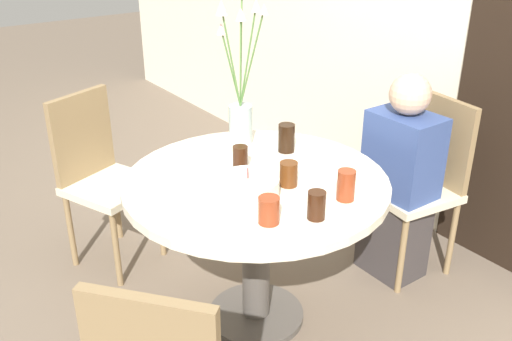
{
  "coord_description": "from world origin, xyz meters",
  "views": [
    {
      "loc": [
        1.77,
        -1.28,
        1.82
      ],
      "look_at": [
        0.0,
        0.0,
        0.78
      ],
      "focal_mm": 40.0,
      "sensor_mm": 36.0,
      "label": 1
    }
  ],
  "objects_px": {
    "drink_glass_4": "(286,138)",
    "side_plate": "(207,178)",
    "drink_glass_5": "(269,210)",
    "flower_vase": "(240,98)",
    "birthday_cake": "(248,189)",
    "chair_left_flank": "(99,170)",
    "drink_glass_2": "(289,174)",
    "drink_glass_3": "(240,158)",
    "chair_right_flank": "(423,175)",
    "drink_glass_0": "(316,205)",
    "drink_glass_1": "(346,185)",
    "person_boy": "(399,185)"
  },
  "relations": [
    {
      "from": "chair_left_flank",
      "to": "birthday_cake",
      "type": "height_order",
      "value": "chair_left_flank"
    },
    {
      "from": "side_plate",
      "to": "drink_glass_3",
      "type": "relative_size",
      "value": 1.88
    },
    {
      "from": "birthday_cake",
      "to": "person_boy",
      "type": "xyz_separation_m",
      "value": [
        -0.02,
        0.95,
        -0.27
      ]
    },
    {
      "from": "birthday_cake",
      "to": "drink_glass_3",
      "type": "xyz_separation_m",
      "value": [
        -0.24,
        0.13,
        0.01
      ]
    },
    {
      "from": "flower_vase",
      "to": "drink_glass_3",
      "type": "distance_m",
      "value": 0.36
    },
    {
      "from": "drink_glass_3",
      "to": "chair_left_flank",
      "type": "bearing_deg",
      "value": -155.74
    },
    {
      "from": "drink_glass_4",
      "to": "side_plate",
      "type": "bearing_deg",
      "value": -84.95
    },
    {
      "from": "drink_glass_1",
      "to": "drink_glass_2",
      "type": "bearing_deg",
      "value": -155.37
    },
    {
      "from": "chair_left_flank",
      "to": "drink_glass_3",
      "type": "height_order",
      "value": "chair_left_flank"
    },
    {
      "from": "birthday_cake",
      "to": "drink_glass_3",
      "type": "relative_size",
      "value": 2.28
    },
    {
      "from": "person_boy",
      "to": "drink_glass_0",
      "type": "bearing_deg",
      "value": -70.56
    },
    {
      "from": "flower_vase",
      "to": "side_plate",
      "type": "height_order",
      "value": "flower_vase"
    },
    {
      "from": "chair_left_flank",
      "to": "birthday_cake",
      "type": "bearing_deg",
      "value": -99.06
    },
    {
      "from": "birthday_cake",
      "to": "drink_glass_0",
      "type": "relative_size",
      "value": 2.27
    },
    {
      "from": "birthday_cake",
      "to": "drink_glass_0",
      "type": "xyz_separation_m",
      "value": [
        0.27,
        0.12,
        0.01
      ]
    },
    {
      "from": "flower_vase",
      "to": "birthday_cake",
      "type": "bearing_deg",
      "value": -31.47
    },
    {
      "from": "drink_glass_0",
      "to": "drink_glass_3",
      "type": "xyz_separation_m",
      "value": [
        -0.52,
        0.01,
        -0.0
      ]
    },
    {
      "from": "chair_right_flank",
      "to": "drink_glass_4",
      "type": "distance_m",
      "value": 0.79
    },
    {
      "from": "chair_right_flank",
      "to": "drink_glass_0",
      "type": "distance_m",
      "value": 1.06
    },
    {
      "from": "flower_vase",
      "to": "drink_glass_2",
      "type": "xyz_separation_m",
      "value": [
        0.51,
        -0.1,
        -0.17
      ]
    },
    {
      "from": "chair_right_flank",
      "to": "drink_glass_3",
      "type": "xyz_separation_m",
      "value": [
        -0.25,
        -0.98,
        0.26
      ]
    },
    {
      "from": "drink_glass_2",
      "to": "flower_vase",
      "type": "bearing_deg",
      "value": 168.37
    },
    {
      "from": "chair_right_flank",
      "to": "birthday_cake",
      "type": "relative_size",
      "value": 3.74
    },
    {
      "from": "drink_glass_5",
      "to": "person_boy",
      "type": "bearing_deg",
      "value": 102.24
    },
    {
      "from": "drink_glass_1",
      "to": "drink_glass_2",
      "type": "height_order",
      "value": "drink_glass_1"
    },
    {
      "from": "birthday_cake",
      "to": "drink_glass_2",
      "type": "xyz_separation_m",
      "value": [
        0.0,
        0.21,
        0.01
      ]
    },
    {
      "from": "drink_glass_2",
      "to": "drink_glass_4",
      "type": "relative_size",
      "value": 0.77
    },
    {
      "from": "drink_glass_0",
      "to": "chair_left_flank",
      "type": "bearing_deg",
      "value": -165.16
    },
    {
      "from": "drink_glass_4",
      "to": "drink_glass_5",
      "type": "relative_size",
      "value": 1.29
    },
    {
      "from": "drink_glass_4",
      "to": "drink_glass_2",
      "type": "bearing_deg",
      "value": -37.07
    },
    {
      "from": "drink_glass_2",
      "to": "drink_glass_1",
      "type": "bearing_deg",
      "value": 24.63
    },
    {
      "from": "birthday_cake",
      "to": "side_plate",
      "type": "bearing_deg",
      "value": -170.26
    },
    {
      "from": "birthday_cake",
      "to": "person_boy",
      "type": "bearing_deg",
      "value": 91.09
    },
    {
      "from": "drink_glass_5",
      "to": "flower_vase",
      "type": "bearing_deg",
      "value": 153.3
    },
    {
      "from": "side_plate",
      "to": "person_boy",
      "type": "distance_m",
      "value": 1.04
    },
    {
      "from": "birthday_cake",
      "to": "drink_glass_1",
      "type": "relative_size",
      "value": 1.99
    },
    {
      "from": "birthday_cake",
      "to": "drink_glass_1",
      "type": "distance_m",
      "value": 0.39
    },
    {
      "from": "chair_left_flank",
      "to": "drink_glass_1",
      "type": "xyz_separation_m",
      "value": [
        1.27,
        0.54,
        0.27
      ]
    },
    {
      "from": "chair_right_flank",
      "to": "person_boy",
      "type": "height_order",
      "value": "person_boy"
    },
    {
      "from": "drink_glass_0",
      "to": "drink_glass_1",
      "type": "relative_size",
      "value": 0.88
    },
    {
      "from": "flower_vase",
      "to": "chair_right_flank",
      "type": "bearing_deg",
      "value": 57.29
    },
    {
      "from": "drink_glass_0",
      "to": "drink_glass_2",
      "type": "relative_size",
      "value": 1.06
    },
    {
      "from": "drink_glass_0",
      "to": "drink_glass_4",
      "type": "relative_size",
      "value": 0.82
    },
    {
      "from": "chair_left_flank",
      "to": "side_plate",
      "type": "bearing_deg",
      "value": -98.24
    },
    {
      "from": "drink_glass_3",
      "to": "flower_vase",
      "type": "bearing_deg",
      "value": 145.44
    },
    {
      "from": "person_boy",
      "to": "drink_glass_4",
      "type": "bearing_deg",
      "value": -116.96
    },
    {
      "from": "chair_right_flank",
      "to": "drink_glass_0",
      "type": "height_order",
      "value": "chair_right_flank"
    },
    {
      "from": "flower_vase",
      "to": "side_plate",
      "type": "distance_m",
      "value": 0.49
    },
    {
      "from": "flower_vase",
      "to": "drink_glass_0",
      "type": "distance_m",
      "value": 0.82
    },
    {
      "from": "chair_right_flank",
      "to": "drink_glass_5",
      "type": "relative_size",
      "value": 8.98
    }
  ]
}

